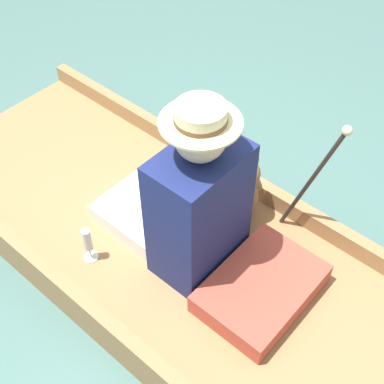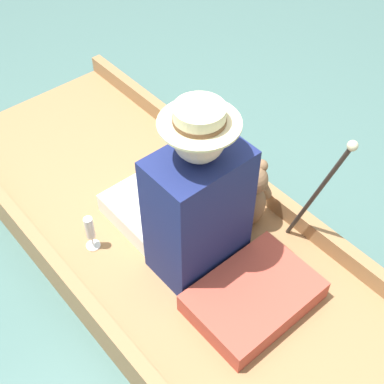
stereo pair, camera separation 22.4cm
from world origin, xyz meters
TOP-DOWN VIEW (x-y plane):
  - ground_plane at (0.00, 0.00)m, footprint 16.00×16.00m
  - punt_boat at (0.00, 0.00)m, footprint 1.12×2.84m
  - seat_cushion at (0.04, -0.55)m, footprint 0.55×0.38m
  - seated_person at (0.01, -0.15)m, footprint 0.41×0.71m
  - teddy_bear at (0.36, -0.19)m, footprint 0.27×0.16m
  - wine_glass at (-0.32, 0.18)m, footprint 0.07×0.07m
  - walking_cane at (0.46, -0.50)m, footprint 0.04×0.24m

SIDE VIEW (x-z plane):
  - ground_plane at x=0.00m, z-range 0.00..0.00m
  - punt_boat at x=0.00m, z-range -0.04..0.20m
  - seat_cushion at x=0.04m, z-range 0.15..0.25m
  - wine_glass at x=-0.32m, z-range 0.17..0.36m
  - teddy_bear at x=0.36m, z-range 0.13..0.52m
  - seated_person at x=0.01m, z-range 0.04..0.93m
  - walking_cane at x=0.46m, z-range 0.21..0.95m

